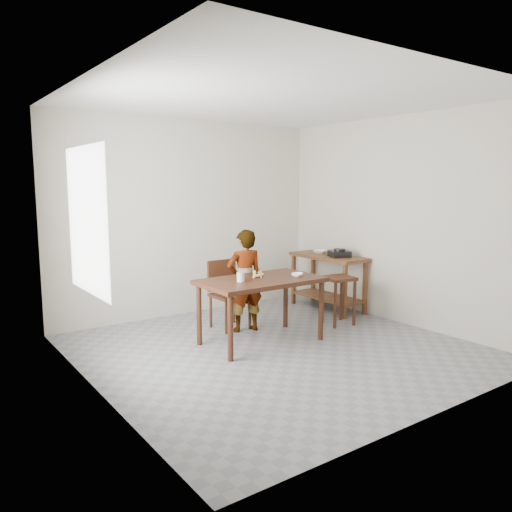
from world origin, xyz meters
TOP-DOWN VIEW (x-y plane):
  - floor at (0.00, 0.00)m, footprint 4.00×4.00m
  - ceiling at (0.00, 0.00)m, footprint 4.00×4.00m
  - wall_back at (0.00, 2.02)m, footprint 4.00×0.04m
  - wall_front at (0.00, -2.02)m, footprint 4.00×0.04m
  - wall_left at (-2.02, 0.00)m, footprint 0.04×4.00m
  - wall_right at (2.02, 0.00)m, footprint 0.04×4.00m
  - window_pane at (-1.97, 0.20)m, footprint 0.02×1.10m
  - dining_table at (0.00, 0.30)m, footprint 1.40×0.80m
  - prep_counter at (1.72, 1.00)m, footprint 0.50×1.20m
  - child at (0.11, 0.79)m, footprint 0.51×0.39m
  - dining_chair at (0.01, 0.99)m, footprint 0.43×0.43m
  - stool at (1.27, 0.33)m, footprint 0.42×0.42m
  - glass_tumbler at (-0.29, 0.29)m, footprint 0.09×0.09m
  - small_bowl at (0.42, 0.15)m, footprint 0.17×0.17m
  - banana at (0.01, 0.38)m, footprint 0.16×0.12m
  - serving_bowl at (1.74, 1.20)m, footprint 0.26×0.26m
  - gas_burner at (1.72, 0.78)m, footprint 0.35×0.35m

SIDE VIEW (x-z plane):
  - floor at x=0.00m, z-range -0.04..0.00m
  - stool at x=1.27m, z-range 0.00..0.63m
  - dining_table at x=0.00m, z-range 0.00..0.75m
  - prep_counter at x=1.72m, z-range 0.00..0.80m
  - dining_chair at x=0.01m, z-range 0.00..0.86m
  - child at x=0.11m, z-range 0.00..1.27m
  - small_bowl at x=0.42m, z-range 0.75..0.79m
  - banana at x=0.01m, z-range 0.75..0.81m
  - glass_tumbler at x=-0.29m, z-range 0.75..0.86m
  - serving_bowl at x=1.74m, z-range 0.80..0.85m
  - gas_burner at x=1.72m, z-range 0.80..0.89m
  - wall_back at x=0.00m, z-range 0.00..2.70m
  - wall_front at x=0.00m, z-range 0.00..2.70m
  - wall_left at x=-2.02m, z-range 0.00..2.70m
  - wall_right at x=2.02m, z-range 0.00..2.70m
  - window_pane at x=-1.97m, z-range 0.85..2.15m
  - ceiling at x=0.00m, z-range 2.70..2.74m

